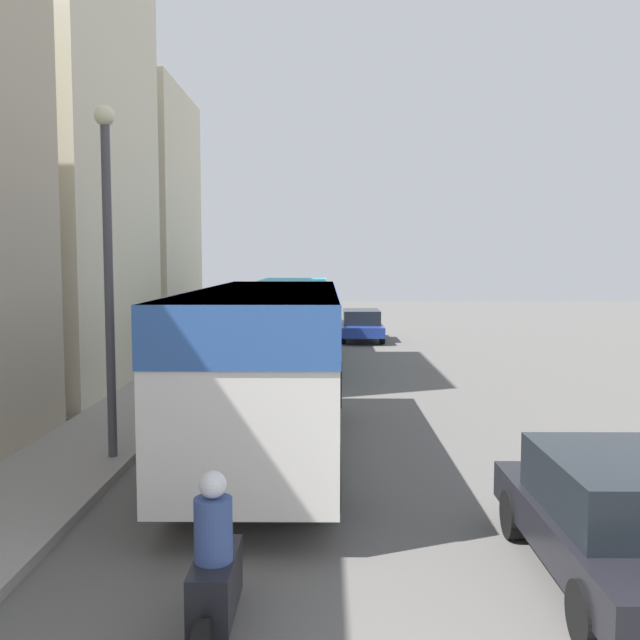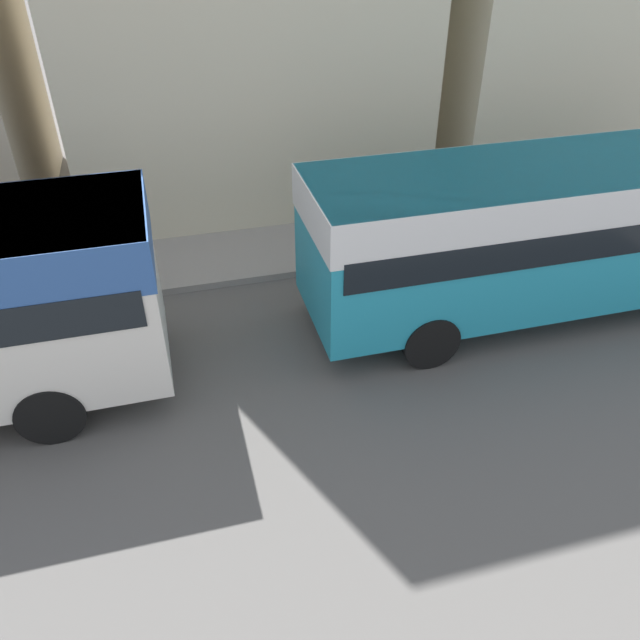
# 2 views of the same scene
# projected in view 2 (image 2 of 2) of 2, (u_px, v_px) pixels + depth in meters

# --- Properties ---
(bus_following) EXTENTS (2.52, 9.45, 2.94)m
(bus_following) POSITION_uv_depth(u_px,v_px,m) (563.00, 217.00, 11.23)
(bus_following) COLOR teal
(bus_following) RESTS_ON ground_plane
(pedestrian_near_curb) EXTENTS (0.36, 0.36, 1.57)m
(pedestrian_near_curb) POSITION_uv_depth(u_px,v_px,m) (374.00, 204.00, 13.92)
(pedestrian_near_curb) COLOR #232838
(pedestrian_near_curb) RESTS_ON sidewalk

